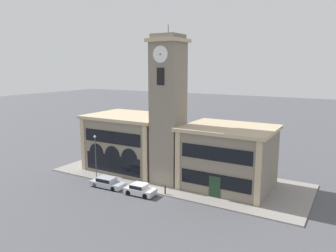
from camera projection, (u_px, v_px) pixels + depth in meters
ground_plane at (151, 193)px, 42.44m from camera, size 300.00×300.00×0.00m
sidewalk_kerb at (176, 177)px, 48.26m from camera, size 37.16×13.74×0.15m
clock_tower at (168, 111)px, 44.41m from camera, size 4.55×4.55×21.51m
town_hall_left_wing at (131, 142)px, 51.86m from camera, size 13.06×9.90×8.73m
town_hall_right_wing at (228, 157)px, 43.85m from camera, size 11.87×9.90×8.36m
parked_car_near at (107, 182)px, 44.33m from camera, size 4.97×2.12×1.39m
parked_car_mid at (140, 189)px, 41.65m from camera, size 4.09×2.06×1.46m
street_lamp at (95, 150)px, 47.29m from camera, size 0.36×0.36×6.29m
bollard at (165, 190)px, 41.63m from camera, size 0.18×0.18×1.06m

